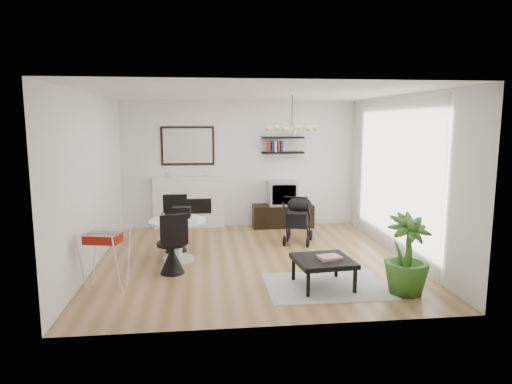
{
  "coord_description": "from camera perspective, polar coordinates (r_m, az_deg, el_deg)",
  "views": [
    {
      "loc": [
        -0.77,
        -7.25,
        2.27
      ],
      "look_at": [
        0.11,
        0.4,
        1.07
      ],
      "focal_mm": 32.0,
      "sensor_mm": 36.0,
      "label": 1
    }
  ],
  "objects": [
    {
      "name": "stroller",
      "position": [
        8.63,
        5.35,
        -3.6
      ],
      "size": [
        0.7,
        0.87,
        0.96
      ],
      "rotation": [
        0.0,
        0.0,
        -0.34
      ],
      "color": "black",
      "rests_on": "floor"
    },
    {
      "name": "chair_far",
      "position": [
        8.15,
        -10.0,
        -5.17
      ],
      "size": [
        0.47,
        0.48,
        0.98
      ],
      "rotation": [
        0.0,
        0.0,
        0.05
      ],
      "color": "black",
      "rests_on": "floor"
    },
    {
      "name": "pendant_lamp",
      "position": [
        7.69,
        4.51,
        7.96
      ],
      "size": [
        0.9,
        0.9,
        0.1
      ],
      "primitive_type": null,
      "color": "tan",
      "rests_on": "ceiling"
    },
    {
      "name": "rug",
      "position": [
        6.52,
        8.78,
        -11.54
      ],
      "size": [
        1.66,
        1.2,
        0.01
      ],
      "primitive_type": "cube",
      "color": "#A9A9A9",
      "rests_on": "floor"
    },
    {
      "name": "tv_console",
      "position": [
        9.87,
        3.38,
        -2.99
      ],
      "size": [
        1.29,
        0.45,
        0.48
      ],
      "primitive_type": "cube",
      "color": "black",
      "rests_on": "floor"
    },
    {
      "name": "ceiling",
      "position": [
        7.3,
        -0.51,
        12.26
      ],
      "size": [
        5.0,
        5.0,
        0.0
      ],
      "primitive_type": "plane",
      "color": "white",
      "rests_on": "wall_back"
    },
    {
      "name": "newspaper",
      "position": [
        7.37,
        -8.87,
        -3.63
      ],
      "size": [
        0.4,
        0.33,
        0.01
      ],
      "primitive_type": "cube",
      "rotation": [
        0.0,
        0.0,
        0.05
      ],
      "color": "beige",
      "rests_on": "dining_table"
    },
    {
      "name": "wall_left",
      "position": [
        7.51,
        -19.84,
        1.31
      ],
      "size": [
        0.0,
        5.0,
        5.0
      ],
      "primitive_type": "plane",
      "rotation": [
        1.57,
        0.0,
        1.57
      ],
      "color": "white",
      "rests_on": "floor"
    },
    {
      "name": "drinking_glass",
      "position": [
        7.68,
        -11.56,
        -2.89
      ],
      "size": [
        0.06,
        0.06,
        0.09
      ],
      "primitive_type": "cylinder",
      "color": "white",
      "rests_on": "dining_table"
    },
    {
      "name": "crt_tv",
      "position": [
        9.77,
        3.29,
        -0.12
      ],
      "size": [
        0.59,
        0.52,
        0.52
      ],
      "color": "#B8B8BA",
      "rests_on": "tv_console"
    },
    {
      "name": "wall_back",
      "position": [
        9.82,
        -2.03,
        3.5
      ],
      "size": [
        5.0,
        0.0,
        5.0
      ],
      "primitive_type": "plane",
      "rotation": [
        1.57,
        0.0,
        0.0
      ],
      "color": "white",
      "rests_on": "floor"
    },
    {
      "name": "potted_plant",
      "position": [
        6.36,
        18.32,
        -7.43
      ],
      "size": [
        0.71,
        0.71,
        1.07
      ],
      "primitive_type": "imported",
      "rotation": [
        0.0,
        0.0,
        0.21
      ],
      "color": "#31621C",
      "rests_on": "floor"
    },
    {
      "name": "magazines",
      "position": [
        6.37,
        9.17,
        -8.08
      ],
      "size": [
        0.33,
        0.28,
        0.04
      ],
      "primitive_type": "cube",
      "rotation": [
        0.0,
        0.0,
        0.2
      ],
      "color": "#B32C37",
      "rests_on": "coffee_table"
    },
    {
      "name": "shelf_upper",
      "position": [
        9.77,
        3.36,
        6.82
      ],
      "size": [
        0.9,
        0.25,
        0.04
      ],
      "primitive_type": "cube",
      "color": "black",
      "rests_on": "wall_back"
    },
    {
      "name": "floor",
      "position": [
        7.63,
        -0.48,
        -8.42
      ],
      "size": [
        5.0,
        5.0,
        0.0
      ],
      "primitive_type": "plane",
      "color": "olive",
      "rests_on": "ground"
    },
    {
      "name": "wall_right",
      "position": [
        8.0,
        17.62,
        1.86
      ],
      "size": [
        0.0,
        5.0,
        5.0
      ],
      "primitive_type": "plane",
      "rotation": [
        1.57,
        0.0,
        -1.57
      ],
      "color": "white",
      "rests_on": "floor"
    },
    {
      "name": "coffee_table",
      "position": [
        6.4,
        8.41,
        -8.62
      ],
      "size": [
        0.83,
        0.83,
        0.39
      ],
      "rotation": [
        0.0,
        0.0,
        0.1
      ],
      "color": "black",
      "rests_on": "rug"
    },
    {
      "name": "sheer_curtain",
      "position": [
        8.14,
        16.4,
        2.03
      ],
      "size": [
        0.04,
        3.6,
        2.6
      ],
      "primitive_type": "cube",
      "color": "white",
      "rests_on": "wall_right"
    },
    {
      "name": "laptop",
      "position": [
        7.46,
        -10.26,
        -3.45
      ],
      "size": [
        0.38,
        0.33,
        0.03
      ],
      "primitive_type": "imported",
      "rotation": [
        0.0,
        0.0,
        0.45
      ],
      "color": "black",
      "rests_on": "dining_table"
    },
    {
      "name": "drying_rack",
      "position": [
        6.58,
        -18.31,
        -7.89
      ],
      "size": [
        0.64,
        0.61,
        0.8
      ],
      "rotation": [
        0.0,
        0.0,
        -0.24
      ],
      "color": "white",
      "rests_on": "floor"
    },
    {
      "name": "dining_table",
      "position": [
        7.56,
        -9.73,
        -5.18
      ],
      "size": [
        0.93,
        0.93,
        0.68
      ],
      "color": "white",
      "rests_on": "floor"
    },
    {
      "name": "shelf_lower",
      "position": [
        9.78,
        3.35,
        4.94
      ],
      "size": [
        0.9,
        0.25,
        0.04
      ],
      "primitive_type": "cube",
      "color": "black",
      "rests_on": "wall_back"
    },
    {
      "name": "fireplace",
      "position": [
        9.8,
        -8.4,
        -0.51
      ],
      "size": [
        1.5,
        0.17,
        2.16
      ],
      "color": "white",
      "rests_on": "floor"
    },
    {
      "name": "chair_near",
      "position": [
        6.98,
        -10.42,
        -7.68
      ],
      "size": [
        0.48,
        0.49,
        0.94
      ],
      "rotation": [
        0.0,
        0.0,
        3.41
      ],
      "color": "black",
      "rests_on": "floor"
    },
    {
      "name": "black_bag",
      "position": [
        7.65,
        -9.31,
        -2.53
      ],
      "size": [
        0.32,
        0.21,
        0.18
      ],
      "primitive_type": "cube",
      "rotation": [
        0.0,
        0.0,
        -0.1
      ],
      "color": "black",
      "rests_on": "dining_table"
    }
  ]
}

